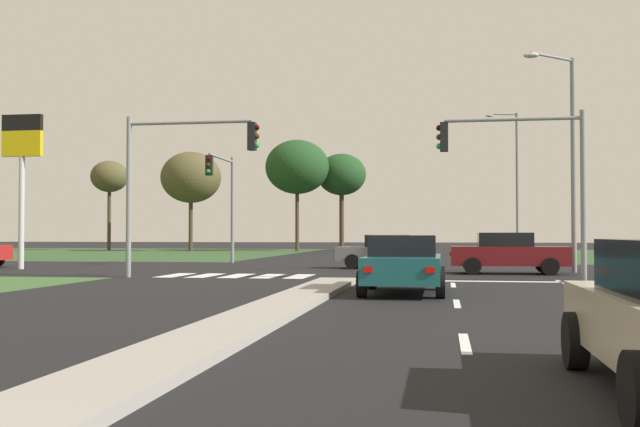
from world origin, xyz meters
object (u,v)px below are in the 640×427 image
(car_grey_third, at_px, (386,251))
(treeline_fourth, at_px, (342,175))
(car_maroon_second, at_px, (508,253))
(treeline_near, at_px, (109,177))
(fuel_price_totem, at_px, (22,156))
(car_teal_near, at_px, (404,264))
(street_lamp_third, at_px, (515,176))
(traffic_signal_near_left, at_px, (176,166))
(traffic_signal_far_left, at_px, (224,189))
(street_lamp_second, at_px, (569,150))
(traffic_signal_near_right, at_px, (527,164))
(treeline_third, at_px, (297,167))
(treeline_second, at_px, (191,178))

(car_grey_third, bearing_deg, treeline_fourth, 10.72)
(car_maroon_second, relative_size, treeline_fourth, 0.50)
(treeline_near, bearing_deg, fuel_price_totem, -70.73)
(car_teal_near, xyz_separation_m, street_lamp_third, (5.87, 34.03, 4.69))
(traffic_signal_near_left, height_order, traffic_signal_far_left, traffic_signal_near_left)
(street_lamp_second, xyz_separation_m, treeline_fourth, (-13.82, 36.81, 2.00))
(traffic_signal_near_right, bearing_deg, traffic_signal_near_left, -180.00)
(car_teal_near, xyz_separation_m, treeline_third, (-11.60, 45.83, 6.59))
(street_lamp_third, bearing_deg, treeline_third, 145.97)
(fuel_price_totem, bearing_deg, street_lamp_second, 1.47)
(traffic_signal_near_left, bearing_deg, treeline_near, 117.51)
(traffic_signal_near_left, bearing_deg, car_maroon_second, 21.16)
(car_grey_third, distance_m, treeline_near, 43.38)
(street_lamp_third, bearing_deg, traffic_signal_near_right, -94.43)
(street_lamp_third, bearing_deg, car_maroon_second, -95.85)
(traffic_signal_near_right, xyz_separation_m, treeline_third, (-15.27, 40.18, 3.58))
(fuel_price_totem, distance_m, treeline_fourth, 38.48)
(car_teal_near, height_order, treeline_second, treeline_second)
(treeline_second, relative_size, treeline_third, 0.89)
(fuel_price_totem, bearing_deg, car_teal_near, -32.38)
(car_maroon_second, relative_size, traffic_signal_far_left, 0.79)
(car_maroon_second, distance_m, treeline_fourth, 40.10)
(car_teal_near, relative_size, car_maroon_second, 0.99)
(car_grey_third, height_order, street_lamp_second, street_lamp_second)
(treeline_second, bearing_deg, fuel_price_totem, -83.50)
(car_maroon_second, xyz_separation_m, street_lamp_second, (2.43, 1.18, 3.98))
(street_lamp_second, bearing_deg, traffic_signal_far_left, 159.02)
(fuel_price_totem, height_order, treeline_third, treeline_third)
(traffic_signal_near_right, distance_m, street_lamp_second, 6.12)
(treeline_third, bearing_deg, car_maroon_second, -67.20)
(fuel_price_totem, distance_m, treeline_near, 37.97)
(traffic_signal_near_right, bearing_deg, car_grey_third, 122.28)
(car_maroon_second, height_order, fuel_price_totem, fuel_price_totem)
(street_lamp_third, relative_size, treeline_third, 1.01)
(treeline_near, distance_m, treeline_second, 9.12)
(treeline_near, bearing_deg, street_lamp_second, -45.00)
(street_lamp_second, height_order, street_lamp_third, street_lamp_third)
(treeline_fourth, bearing_deg, car_maroon_second, -73.31)
(traffic_signal_near_right, distance_m, traffic_signal_far_left, 17.81)
(car_teal_near, bearing_deg, treeline_second, 115.20)
(treeline_near, relative_size, treeline_second, 0.96)
(car_teal_near, bearing_deg, car_grey_third, 96.15)
(treeline_near, height_order, treeline_second, treeline_second)
(traffic_signal_near_right, bearing_deg, treeline_fourth, 105.34)
(car_grey_third, bearing_deg, treeline_second, 32.49)
(car_grey_third, relative_size, traffic_signal_far_left, 0.76)
(street_lamp_third, relative_size, treeline_near, 1.19)
(car_teal_near, distance_m, traffic_signal_near_left, 10.35)
(traffic_signal_near_right, bearing_deg, fuel_price_totem, 166.18)
(treeline_second, xyz_separation_m, treeline_fourth, (12.66, 4.21, 0.38))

